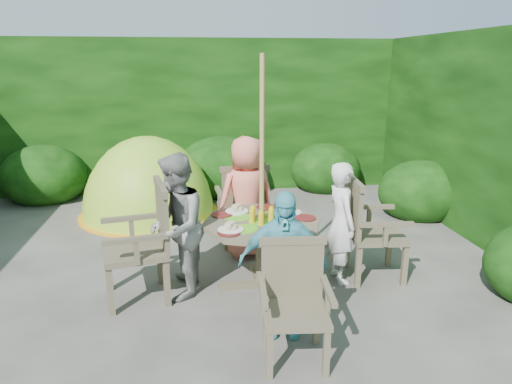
{
  "coord_description": "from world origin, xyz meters",
  "views": [
    {
      "loc": [
        0.19,
        -4.06,
        2.12
      ],
      "look_at": [
        0.79,
        0.37,
        0.85
      ],
      "focal_mm": 32.0,
      "sensor_mm": 36.0,
      "label": 1
    }
  ],
  "objects": [
    {
      "name": "ground",
      "position": [
        0.0,
        0.0,
        0.0
      ],
      "size": [
        60.0,
        60.0,
        0.0
      ],
      "primitive_type": "plane",
      "color": "#413F3A",
      "rests_on": "ground"
    },
    {
      "name": "hedge_enclosure",
      "position": [
        0.0,
        1.33,
        1.25
      ],
      "size": [
        9.0,
        9.0,
        2.5
      ],
      "color": "black",
      "rests_on": "ground"
    },
    {
      "name": "patio_table",
      "position": [
        0.79,
        -0.03,
        0.57
      ],
      "size": [
        1.23,
        1.23,
        0.81
      ],
      "rotation": [
        0.0,
        0.0,
        0.06
      ],
      "color": "#48402F",
      "rests_on": "ground"
    },
    {
      "name": "parasol_pole",
      "position": [
        0.79,
        -0.03,
        1.1
      ],
      "size": [
        0.05,
        0.05,
        2.2
      ],
      "primitive_type": "cylinder",
      "rotation": [
        0.0,
        0.0,
        0.06
      ],
      "color": "olive",
      "rests_on": "ground"
    },
    {
      "name": "garden_chair_right",
      "position": [
        1.88,
        0.05,
        0.53
      ],
      "size": [
        0.58,
        0.64,
        0.99
      ],
      "rotation": [
        0.0,
        0.0,
        1.49
      ],
      "color": "#48402F",
      "rests_on": "ground"
    },
    {
      "name": "garden_chair_left",
      "position": [
        -0.3,
        -0.08,
        0.56
      ],
      "size": [
        0.66,
        0.72,
        1.04
      ],
      "rotation": [
        0.0,
        0.0,
        -1.38
      ],
      "color": "#48402F",
      "rests_on": "ground"
    },
    {
      "name": "garden_chair_back",
      "position": [
        0.73,
        1.06,
        0.51
      ],
      "size": [
        0.61,
        0.56,
        0.96
      ],
      "rotation": [
        0.0,
        0.0,
        3.22
      ],
      "color": "#48402F",
      "rests_on": "ground"
    },
    {
      "name": "garden_chair_front",
      "position": [
        0.87,
        -1.13,
        0.45
      ],
      "size": [
        0.55,
        0.5,
        0.85
      ],
      "rotation": [
        0.0,
        0.0,
        -0.09
      ],
      "color": "#48402F",
      "rests_on": "ground"
    },
    {
      "name": "child_right",
      "position": [
        1.59,
        0.02,
        0.61
      ],
      "size": [
        0.33,
        0.47,
        1.21
      ],
      "primitive_type": "imported",
      "rotation": [
        0.0,
        0.0,
        1.66
      ],
      "color": "white",
      "rests_on": "ground"
    },
    {
      "name": "child_left",
      "position": [
        -0.01,
        -0.08,
        0.68
      ],
      "size": [
        0.57,
        0.7,
        1.35
      ],
      "primitive_type": "imported",
      "rotation": [
        0.0,
        0.0,
        -1.65
      ],
      "color": "gray",
      "rests_on": "ground"
    },
    {
      "name": "child_back",
      "position": [
        0.74,
        0.77,
        0.68
      ],
      "size": [
        0.76,
        0.6,
        1.36
      ],
      "primitive_type": "imported",
      "rotation": [
        0.0,
        0.0,
        3.43
      ],
      "color": "#FD7E68",
      "rests_on": "ground"
    },
    {
      "name": "child_front",
      "position": [
        0.84,
        -0.83,
        0.6
      ],
      "size": [
        0.74,
        0.41,
        1.2
      ],
      "primitive_type": "imported",
      "rotation": [
        0.0,
        0.0,
        -0.18
      ],
      "color": "#55B7C7",
      "rests_on": "ground"
    },
    {
      "name": "dome_tent",
      "position": [
        -0.5,
        2.39,
        0.0
      ],
      "size": [
        1.99,
        1.99,
        2.26
      ],
      "rotation": [
        0.0,
        0.0,
        -0.08
      ],
      "color": "#A4CB27",
      "rests_on": "ground"
    }
  ]
}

